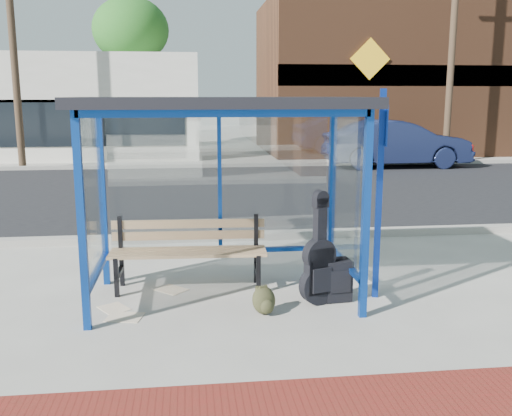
{
  "coord_description": "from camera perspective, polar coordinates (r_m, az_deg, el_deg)",
  "views": [
    {
      "loc": [
        -0.39,
        -6.61,
        2.43
      ],
      "look_at": [
        0.41,
        0.2,
        1.08
      ],
      "focal_mm": 40.0,
      "sensor_mm": 36.0,
      "label": 1
    }
  ],
  "objects": [
    {
      "name": "utility_pole_west",
      "position": [
        20.85,
        -23.14,
        14.9
      ],
      "size": [
        1.6,
        0.24,
        8.0
      ],
      "color": "#4C3826",
      "rests_on": "ground"
    },
    {
      "name": "curb_near",
      "position": [
        9.81,
        -4.25,
        -2.88
      ],
      "size": [
        60.0,
        0.25,
        0.12
      ],
      "primitive_type": "cube",
      "color": "gray",
      "rests_on": "ground"
    },
    {
      "name": "bus_shelter",
      "position": [
        6.7,
        -3.41,
        8.03
      ],
      "size": [
        3.3,
        1.8,
        2.42
      ],
      "color": "navy",
      "rests_on": "ground"
    },
    {
      "name": "parked_car",
      "position": [
        20.36,
        13.88,
        6.27
      ],
      "size": [
        4.94,
        1.76,
        1.62
      ],
      "primitive_type": "imported",
      "rotation": [
        0.0,
        0.0,
        1.58
      ],
      "color": "#182043",
      "rests_on": "ground"
    },
    {
      "name": "ground",
      "position": [
        7.05,
        -3.18,
        -9.04
      ],
      "size": [
        120.0,
        120.0,
        0.0
      ],
      "primitive_type": "plane",
      "color": "#B2ADA0",
      "rests_on": "ground"
    },
    {
      "name": "street_asphalt",
      "position": [
        14.82,
        -5.13,
        1.67
      ],
      "size": [
        60.0,
        10.0,
        0.0
      ],
      "primitive_type": "cube",
      "color": "black",
      "rests_on": "ground"
    },
    {
      "name": "tree_mid",
      "position": [
        28.89,
        -12.42,
        16.91
      ],
      "size": [
        3.6,
        3.6,
        7.03
      ],
      "color": "#4C3826",
      "rests_on": "ground"
    },
    {
      "name": "newspaper_b",
      "position": [
        6.65,
        -12.99,
        -10.59
      ],
      "size": [
        0.45,
        0.38,
        0.01
      ],
      "primitive_type": "cube",
      "rotation": [
        0.0,
        0.0,
        -0.22
      ],
      "color": "white",
      "rests_on": "ground"
    },
    {
      "name": "utility_pole_east",
      "position": [
        22.17,
        19.02,
        14.9
      ],
      "size": [
        1.6,
        0.24,
        8.0
      ],
      "color": "#4C3826",
      "rests_on": "ground"
    },
    {
      "name": "bench",
      "position": [
        7.33,
        -6.77,
        -4.01
      ],
      "size": [
        1.99,
        0.57,
        0.93
      ],
      "rotation": [
        0.0,
        0.0,
        -0.05
      ],
      "color": "black",
      "rests_on": "ground"
    },
    {
      "name": "sign_post",
      "position": [
        6.92,
        12.32,
        2.44
      ],
      "size": [
        0.14,
        0.31,
        2.52
      ],
      "rotation": [
        0.0,
        0.0,
        -0.26
      ],
      "color": "navy",
      "rests_on": "ground"
    },
    {
      "name": "storefront_brown",
      "position": [
        26.48,
        12.04,
        12.58
      ],
      "size": [
        10.0,
        7.08,
        6.4
      ],
      "color": "#59331E",
      "rests_on": "ground"
    },
    {
      "name": "guitar_bag",
      "position": [
        6.77,
        6.32,
        -5.76
      ],
      "size": [
        0.49,
        0.28,
        1.29
      ],
      "rotation": [
        0.0,
        0.0,
        0.33
      ],
      "color": "black",
      "rests_on": "ground"
    },
    {
      "name": "newspaper_c",
      "position": [
        7.42,
        -8.45,
        -8.08
      ],
      "size": [
        0.46,
        0.46,
        0.01
      ],
      "primitive_type": "cube",
      "rotation": [
        0.0,
        0.0,
        2.4
      ],
      "color": "white",
      "rests_on": "ground"
    },
    {
      "name": "suitcase",
      "position": [
        6.96,
        8.17,
        -7.19
      ],
      "size": [
        0.34,
        0.24,
        0.55
      ],
      "rotation": [
        0.0,
        0.0,
        0.11
      ],
      "color": "black",
      "rests_on": "ground"
    },
    {
      "name": "far_sidewalk",
      "position": [
        21.75,
        -5.68,
        4.69
      ],
      "size": [
        60.0,
        4.0,
        0.01
      ],
      "primitive_type": "cube",
      "color": "#B2ADA0",
      "rests_on": "ground"
    },
    {
      "name": "curb_far",
      "position": [
        19.86,
        -5.57,
        4.24
      ],
      "size": [
        60.0,
        0.25,
        0.12
      ],
      "primitive_type": "cube",
      "color": "gray",
      "rests_on": "ground"
    },
    {
      "name": "tree_right",
      "position": [
        31.52,
        18.18,
        16.12
      ],
      "size": [
        3.6,
        3.6,
        7.03
      ],
      "color": "#4C3826",
      "rests_on": "ground"
    },
    {
      "name": "fire_hydrant",
      "position": [
        22.89,
        20.68,
        5.23
      ],
      "size": [
        0.29,
        0.19,
        0.65
      ],
      "rotation": [
        0.0,
        0.0,
        -0.1
      ],
      "color": "#A70F0B",
      "rests_on": "ground"
    },
    {
      "name": "newspaper_a",
      "position": [
        6.94,
        -14.02,
        -9.71
      ],
      "size": [
        0.42,
        0.44,
        0.01
      ],
      "primitive_type": "cube",
      "rotation": [
        0.0,
        0.0,
        -0.99
      ],
      "color": "white",
      "rests_on": "ground"
    },
    {
      "name": "backpack",
      "position": [
        6.52,
        0.84,
        -9.29
      ],
      "size": [
        0.31,
        0.3,
        0.32
      ],
      "rotation": [
        0.0,
        0.0,
        0.27
      ],
      "color": "#2E2F1A",
      "rests_on": "ground"
    },
    {
      "name": "brick_paver_strip",
      "position": [
        4.7,
        -1.06,
        -19.93
      ],
      "size": [
        60.0,
        1.0,
        0.01
      ],
      "primitive_type": "cube",
      "color": "maroon",
      "rests_on": "ground"
    }
  ]
}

